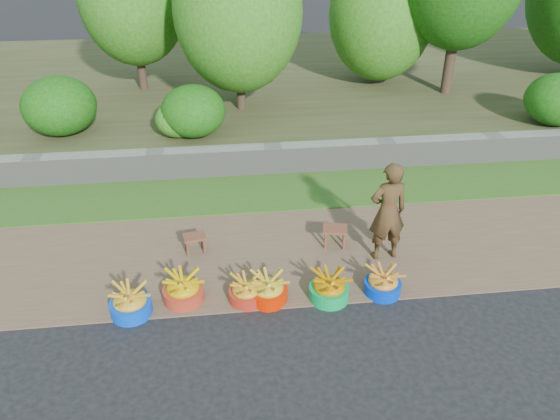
{
  "coord_description": "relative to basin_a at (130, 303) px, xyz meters",
  "views": [
    {
      "loc": [
        -1.0,
        -5.5,
        4.7
      ],
      "look_at": [
        -0.19,
        1.3,
        0.75
      ],
      "focal_mm": 35.0,
      "sensor_mm": 36.0,
      "label": 1
    }
  ],
  "objects": [
    {
      "name": "basin_d",
      "position": [
        1.78,
        0.07,
        -0.01
      ],
      "size": [
        0.52,
        0.52,
        0.39
      ],
      "color": "red",
      "rests_on": "ground"
    },
    {
      "name": "stool_right",
      "position": [
        2.92,
        1.22,
        0.1
      ],
      "size": [
        0.42,
        0.35,
        0.32
      ],
      "rotation": [
        0.0,
        0.0,
        -0.21
      ],
      "color": "brown",
      "rests_on": "dirt_shoulder"
    },
    {
      "name": "earth_bank",
      "position": [
        2.26,
        8.85,
        0.07
      ],
      "size": [
        80.0,
        10.0,
        0.5
      ],
      "primitive_type": "cube",
      "color": "#3F4123",
      "rests_on": "ground"
    },
    {
      "name": "basin_b",
      "position": [
        0.66,
        0.19,
        0.0
      ],
      "size": [
        0.55,
        0.55,
        0.41
      ],
      "color": "#A7311D",
      "rests_on": "ground"
    },
    {
      "name": "basin_c",
      "position": [
        1.5,
        0.08,
        -0.02
      ],
      "size": [
        0.48,
        0.48,
        0.36
      ],
      "color": "#A42618",
      "rests_on": "ground"
    },
    {
      "name": "basin_f",
      "position": [
        3.34,
        0.03,
        -0.01
      ],
      "size": [
        0.5,
        0.5,
        0.37
      ],
      "color": "#0030CD",
      "rests_on": "ground"
    },
    {
      "name": "stool_left",
      "position": [
        0.8,
        1.3,
        0.07
      ],
      "size": [
        0.37,
        0.31,
        0.29
      ],
      "rotation": [
        0.0,
        0.0,
        0.19
      ],
      "color": "brown",
      "rests_on": "dirt_shoulder"
    },
    {
      "name": "dirt_shoulder",
      "position": [
        2.26,
        1.1,
        -0.17
      ],
      "size": [
        80.0,
        2.5,
        0.02
      ],
      "primitive_type": "cube",
      "color": "brown",
      "rests_on": "ground"
    },
    {
      "name": "basin_a",
      "position": [
        0.0,
        0.0,
        0.0
      ],
      "size": [
        0.54,
        0.54,
        0.4
      ],
      "color": "#0340DB",
      "rests_on": "ground"
    },
    {
      "name": "ground_plane",
      "position": [
        2.26,
        -0.15,
        -0.18
      ],
      "size": [
        120.0,
        120.0,
        0.0
      ],
      "primitive_type": "plane",
      "color": "black",
      "rests_on": "ground"
    },
    {
      "name": "grass_verge",
      "position": [
        2.26,
        3.1,
        -0.16
      ],
      "size": [
        80.0,
        1.5,
        0.04
      ],
      "primitive_type": "cube",
      "color": "#345C1D",
      "rests_on": "ground"
    },
    {
      "name": "basin_e",
      "position": [
        2.59,
        -0.0,
        -0.0
      ],
      "size": [
        0.54,
        0.54,
        0.4
      ],
      "color": "#049745",
      "rests_on": "ground"
    },
    {
      "name": "retaining_wall",
      "position": [
        2.26,
        3.95,
        0.09
      ],
      "size": [
        80.0,
        0.35,
        0.55
      ],
      "primitive_type": "cube",
      "color": "gray",
      "rests_on": "ground"
    },
    {
      "name": "vendor_woman",
      "position": [
        3.59,
        0.86,
        0.61
      ],
      "size": [
        0.6,
        0.43,
        1.53
      ],
      "primitive_type": "imported",
      "rotation": [
        0.0,
        0.0,
        3.25
      ],
      "color": "black",
      "rests_on": "dirt_shoulder"
    }
  ]
}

